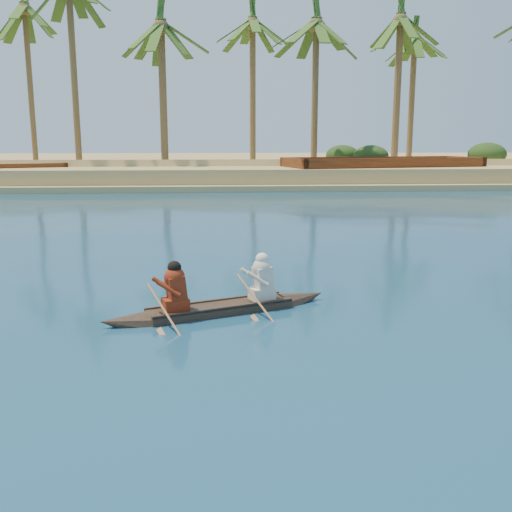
{
  "coord_description": "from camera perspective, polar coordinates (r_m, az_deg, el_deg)",
  "views": [
    {
      "loc": [
        3.83,
        -12.49,
        3.06
      ],
      "look_at": [
        4.6,
        -1.8,
        0.89
      ],
      "focal_mm": 40.0,
      "sensor_mm": 36.0,
      "label": 1
    }
  ],
  "objects": [
    {
      "name": "palm_grove",
      "position": [
        47.9,
        -9.1,
        17.23
      ],
      "size": [
        110.0,
        14.0,
        16.0
      ],
      "primitive_type": null,
      "color": "#386222",
      "rests_on": "ground"
    },
    {
      "name": "sandy_embankment",
      "position": [
        59.55,
        -7.9,
        8.9
      ],
      "size": [
        150.0,
        51.0,
        1.5
      ],
      "color": "tan",
      "rests_on": "ground"
    },
    {
      "name": "barge_right",
      "position": [
        41.25,
        12.53,
        8.03
      ],
      "size": [
        14.27,
        7.38,
        2.27
      ],
      "rotation": [
        0.0,
        0.0,
        0.22
      ],
      "color": "brown",
      "rests_on": "ground"
    },
    {
      "name": "ground",
      "position": [
        13.41,
        -20.6,
        -2.49
      ],
      "size": [
        160.0,
        160.0,
        0.0
      ],
      "primitive_type": "plane",
      "color": "navy",
      "rests_on": "ground"
    },
    {
      "name": "shrub_cluster",
      "position": [
        44.19,
        -9.2,
        8.89
      ],
      "size": [
        100.0,
        6.0,
        2.4
      ],
      "primitive_type": null,
      "color": "#1E3513",
      "rests_on": "ground"
    },
    {
      "name": "canoe",
      "position": [
        10.34,
        -3.6,
        -4.48
      ],
      "size": [
        4.24,
        2.1,
        1.19
      ],
      "rotation": [
        0.0,
        0.0,
        0.37
      ],
      "color": "#402F23",
      "rests_on": "ground"
    }
  ]
}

